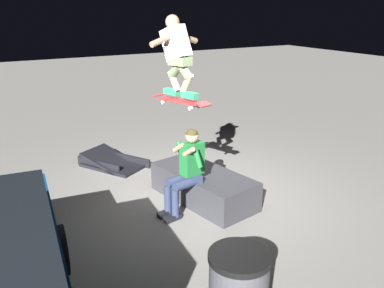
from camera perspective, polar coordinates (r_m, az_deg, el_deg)
name	(u,v)px	position (r m, az deg, el deg)	size (l,w,h in m)	color
ground_plane	(198,195)	(6.93, 0.87, -7.14)	(40.00, 40.00, 0.00)	gray
ledge_box_main	(203,186)	(6.68, 1.61, -5.89)	(1.81, 0.82, 0.48)	#38383D
person_sitting_on_ledge	(187,168)	(6.12, -0.76, -3.32)	(0.60, 0.78, 1.32)	#2D3856
skateboard	(180,101)	(5.91, -1.63, 6.04)	(1.03, 0.50, 0.13)	#B72D2D
skater_airborne	(177,52)	(5.84, -2.10, 12.71)	(0.64, 0.87, 1.12)	#2D9E66
kicker_ramp	(114,163)	(8.24, -10.90, -2.68)	(1.38, 1.22, 0.38)	black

